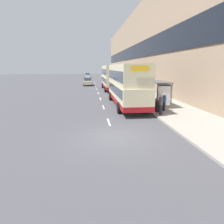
% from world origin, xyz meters
% --- Properties ---
extents(ground_plane, '(220.00, 220.00, 0.00)m').
position_xyz_m(ground_plane, '(0.00, 0.00, 0.00)').
color(ground_plane, '#424247').
extents(pavement, '(5.00, 93.00, 0.14)m').
position_xyz_m(pavement, '(6.50, 38.50, 0.07)').
color(pavement, gray).
rests_on(pavement, ground_plane).
extents(terrace_facade, '(3.10, 93.00, 16.47)m').
position_xyz_m(terrace_facade, '(10.49, 38.50, 8.23)').
color(terrace_facade, '#9E846B').
rests_on(terrace_facade, ground_plane).
extents(lane_mark_0, '(0.12, 2.00, 0.01)m').
position_xyz_m(lane_mark_0, '(0.00, 3.27, 0.01)').
color(lane_mark_0, silver).
rests_on(lane_mark_0, ground_plane).
extents(lane_mark_1, '(0.12, 2.00, 0.01)m').
position_xyz_m(lane_mark_1, '(0.00, 8.97, 0.01)').
color(lane_mark_1, silver).
rests_on(lane_mark_1, ground_plane).
extents(lane_mark_2, '(0.12, 2.00, 0.01)m').
position_xyz_m(lane_mark_2, '(0.00, 14.67, 0.01)').
color(lane_mark_2, silver).
rests_on(lane_mark_2, ground_plane).
extents(lane_mark_3, '(0.12, 2.00, 0.01)m').
position_xyz_m(lane_mark_3, '(0.00, 20.38, 0.01)').
color(lane_mark_3, silver).
rests_on(lane_mark_3, ground_plane).
extents(lane_mark_4, '(0.12, 2.00, 0.01)m').
position_xyz_m(lane_mark_4, '(0.00, 26.08, 0.01)').
color(lane_mark_4, silver).
rests_on(lane_mark_4, ground_plane).
extents(lane_mark_5, '(0.12, 2.00, 0.01)m').
position_xyz_m(lane_mark_5, '(0.00, 31.78, 0.01)').
color(lane_mark_5, silver).
rests_on(lane_mark_5, ground_plane).
extents(lane_mark_6, '(0.12, 2.00, 0.01)m').
position_xyz_m(lane_mark_6, '(0.00, 37.49, 0.01)').
color(lane_mark_6, silver).
rests_on(lane_mark_6, ground_plane).
extents(lane_mark_7, '(0.12, 2.00, 0.01)m').
position_xyz_m(lane_mark_7, '(0.00, 43.19, 0.01)').
color(lane_mark_7, silver).
rests_on(lane_mark_7, ground_plane).
extents(bus_shelter, '(1.60, 4.20, 2.48)m').
position_xyz_m(bus_shelter, '(5.77, 8.49, 1.88)').
color(bus_shelter, '#4C4C51').
rests_on(bus_shelter, ground_plane).
extents(double_decker_bus_near, '(2.85, 11.28, 4.30)m').
position_xyz_m(double_decker_bus_near, '(2.47, 9.54, 2.29)').
color(double_decker_bus_near, beige).
rests_on(double_decker_bus_near, ground_plane).
extents(double_decker_bus_ahead, '(2.85, 10.56, 4.30)m').
position_xyz_m(double_decker_bus_ahead, '(2.50, 24.83, 2.28)').
color(double_decker_bus_ahead, beige).
rests_on(double_decker_bus_ahead, ground_plane).
extents(car_0, '(1.98, 4.52, 1.69)m').
position_xyz_m(car_0, '(-1.71, 34.35, 0.84)').
color(car_0, '#B7B799').
rests_on(car_0, ground_plane).
extents(car_1, '(2.09, 4.28, 1.80)m').
position_xyz_m(car_1, '(-1.91, 66.29, 0.88)').
color(car_1, silver).
rests_on(car_1, ground_plane).
extents(pedestrian_at_shelter, '(0.33, 0.33, 1.67)m').
position_xyz_m(pedestrian_at_shelter, '(4.52, 4.70, 1.00)').
color(pedestrian_at_shelter, '#23232D').
rests_on(pedestrian_at_shelter, ground_plane).
extents(pedestrian_1, '(0.32, 0.32, 1.61)m').
position_xyz_m(pedestrian_1, '(5.34, 6.09, 0.96)').
color(pedestrian_1, '#23232D').
rests_on(pedestrian_1, ground_plane).
extents(pedestrian_2, '(0.35, 0.35, 1.76)m').
position_xyz_m(pedestrian_2, '(5.31, 13.43, 1.04)').
color(pedestrian_2, '#23232D').
rests_on(pedestrian_2, ground_plane).
extents(pedestrian_3, '(0.33, 0.33, 1.66)m').
position_xyz_m(pedestrian_3, '(5.23, 10.93, 0.99)').
color(pedestrian_3, '#23232D').
rests_on(pedestrian_3, ground_plane).
extents(litter_bin, '(0.55, 0.55, 1.05)m').
position_xyz_m(litter_bin, '(4.55, 5.71, 0.67)').
color(litter_bin, black).
rests_on(litter_bin, ground_plane).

